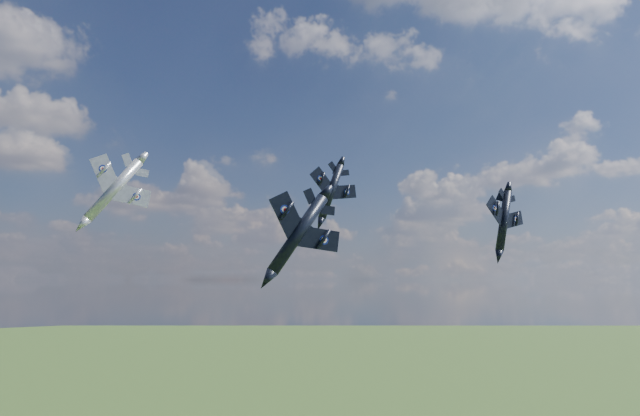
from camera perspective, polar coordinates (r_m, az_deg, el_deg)
jet_lead_navy at (r=79.73m, az=-2.01°, el=-2.37°), size 15.46×18.80×9.47m
jet_right_navy at (r=94.77m, az=16.46°, el=-1.12°), size 9.53×12.68×4.91m
jet_high_navy at (r=107.85m, az=1.03°, el=1.52°), size 12.64×15.57×6.31m
jet_left_silver at (r=82.58m, az=-18.35°, el=1.60°), size 11.56×14.83×8.06m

